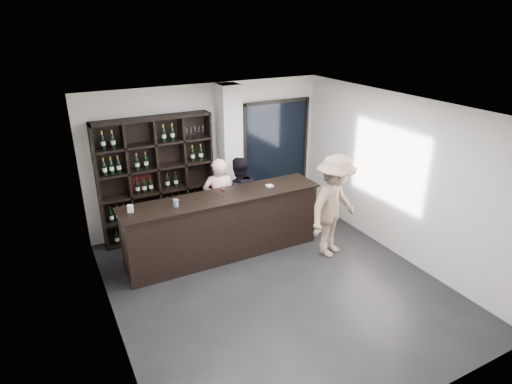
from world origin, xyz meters
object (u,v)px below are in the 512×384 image
wine_shelf (157,179)px  customer (334,206)px  taster_black (239,197)px  tasting_counter (224,226)px  taster_pink (219,200)px

wine_shelf → customer: wine_shelf is taller
wine_shelf → taster_black: bearing=-27.4°
tasting_counter → taster_black: 0.86m
tasting_counter → taster_black: size_ratio=2.20×
taster_black → customer: (1.19, -1.45, 0.14)m
wine_shelf → customer: bearing=-40.1°
tasting_counter → wine_shelf: bearing=121.7°
wine_shelf → taster_black: 1.60m
wine_shelf → customer: (2.58, -2.17, -0.24)m
tasting_counter → taster_pink: 0.66m
tasting_counter → customer: 2.00m
wine_shelf → taster_pink: wine_shelf is taller
taster_pink → taster_black: bearing=-161.8°
taster_pink → taster_black: taster_pink is taller
taster_black → taster_pink: bearing=15.7°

